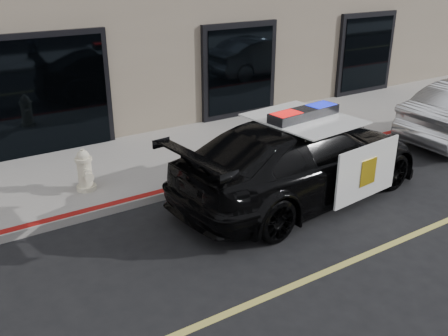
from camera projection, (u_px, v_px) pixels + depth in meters
ground at (253, 303)px, 6.78m from camera, size 120.00×120.00×0.00m
sidewalk_n at (112, 170)px, 10.82m from camera, size 60.00×3.50×0.15m
police_car at (301, 158)px, 9.52m from camera, size 3.32×5.88×1.78m
fire_hydrant at (85, 171)px, 9.60m from camera, size 0.38×0.53×0.84m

